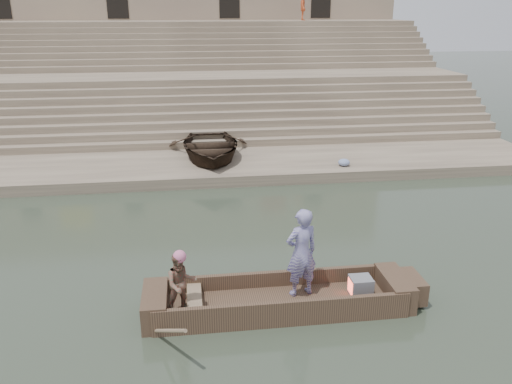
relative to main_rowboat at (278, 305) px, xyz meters
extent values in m
plane|color=#2C382A|center=(-3.68, 1.94, -0.11)|extent=(120.00, 120.00, 0.00)
cube|color=gray|center=(-3.68, 9.94, 0.09)|extent=(32.00, 4.00, 0.40)
cube|color=gray|center=(-3.68, 17.44, 1.29)|extent=(32.00, 3.00, 2.80)
cube|color=gray|center=(-3.68, 24.44, 2.49)|extent=(32.00, 3.00, 5.20)
cube|color=gray|center=(-3.68, 12.19, 0.24)|extent=(32.00, 0.50, 0.70)
cube|color=gray|center=(-3.68, 12.69, 0.39)|extent=(32.00, 0.50, 1.00)
cube|color=gray|center=(-3.68, 13.19, 0.54)|extent=(32.00, 0.50, 1.30)
cube|color=gray|center=(-3.68, 13.69, 0.69)|extent=(32.00, 0.50, 1.60)
cube|color=gray|center=(-3.68, 14.19, 0.84)|extent=(32.00, 0.50, 1.90)
cube|color=gray|center=(-3.68, 14.69, 0.99)|extent=(32.00, 0.50, 2.20)
cube|color=gray|center=(-3.68, 15.19, 1.14)|extent=(32.00, 0.50, 2.50)
cube|color=gray|center=(-3.68, 15.69, 1.29)|extent=(32.00, 0.50, 2.80)
cube|color=gray|center=(-3.68, 19.19, 1.44)|extent=(32.00, 0.50, 3.10)
cube|color=gray|center=(-3.68, 19.69, 1.59)|extent=(32.00, 0.50, 3.40)
cube|color=gray|center=(-3.68, 20.19, 1.74)|extent=(32.00, 0.50, 3.70)
cube|color=gray|center=(-3.68, 20.69, 1.89)|extent=(32.00, 0.50, 4.00)
cube|color=gray|center=(-3.68, 21.19, 2.04)|extent=(32.00, 0.50, 4.30)
cube|color=gray|center=(-3.68, 21.69, 2.19)|extent=(32.00, 0.50, 4.60)
cube|color=gray|center=(-3.68, 22.19, 2.34)|extent=(32.00, 0.50, 4.90)
cube|color=gray|center=(-3.68, 22.69, 2.49)|extent=(32.00, 0.50, 5.20)
cube|color=tan|center=(-3.68, 28.44, 5.49)|extent=(32.00, 5.00, 11.20)
cube|color=brown|center=(0.00, 0.00, 0.00)|extent=(5.00, 1.30, 0.22)
cube|color=brown|center=(0.00, -0.62, 0.17)|extent=(5.20, 0.12, 0.56)
cube|color=brown|center=(0.00, 0.62, 0.17)|extent=(5.20, 0.12, 0.56)
cube|color=brown|center=(-2.55, 0.00, 0.19)|extent=(0.50, 1.30, 0.60)
cube|color=brown|center=(2.55, 0.00, 0.19)|extent=(0.50, 1.30, 0.60)
cube|color=brown|center=(2.95, 0.00, 0.21)|extent=(0.35, 0.90, 0.50)
cube|color=#937A5B|center=(-1.75, 0.00, 0.29)|extent=(0.30, 1.20, 0.08)
cylinder|color=#937A5B|center=(-2.40, -0.90, 0.19)|extent=(1.03, 2.10, 1.36)
sphere|color=#D46893|center=(-2.00, -0.20, 1.36)|extent=(0.26, 0.26, 0.26)
imported|color=navy|center=(0.51, 0.20, 1.09)|extent=(0.81, 0.65, 1.96)
imported|color=#236B4E|center=(-2.00, -0.20, 0.77)|extent=(0.74, 0.64, 1.31)
cube|color=slate|center=(1.78, 0.00, 0.31)|extent=(0.46, 0.42, 0.40)
cube|color=#E5593F|center=(1.57, 0.00, 0.31)|extent=(0.04, 0.34, 0.32)
imported|color=#2D2116|center=(-0.89, 10.50, 0.77)|extent=(3.32, 4.65, 0.96)
imported|color=#A63C1C|center=(5.78, 24.06, 5.95)|extent=(0.89, 1.23, 1.72)
ellipsoid|color=#3F5999|center=(4.04, 8.73, 0.42)|extent=(0.44, 0.44, 0.26)
camera|label=1|loc=(-1.75, -9.43, 5.95)|focal=36.64mm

